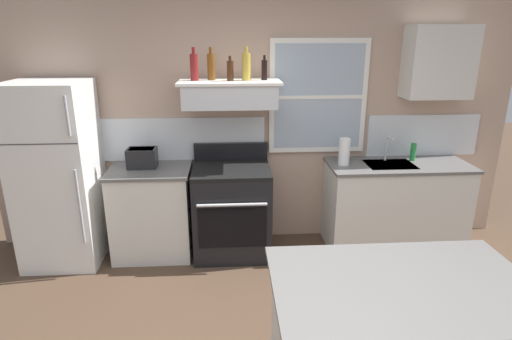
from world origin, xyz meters
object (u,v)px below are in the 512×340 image
object	(u,v)px
bottle_amber_wine	(211,66)
paper_towel_roll	(344,152)
stove_range	(232,210)
refrigerator	(58,175)
dish_soap_bottle	(413,152)
bottle_champagne_gold_foil	(246,66)
bottle_balsamic_dark	(264,70)
bottle_brown_stout	(230,70)
toaster	(142,158)
bottle_red_label_wine	(194,67)

from	to	relation	value
bottle_amber_wine	paper_towel_roll	bearing A→B (deg)	-5.00
stove_range	bottle_amber_wine	xyz separation A→B (m)	(-0.17, 0.15, 1.41)
stove_range	refrigerator	bearing A→B (deg)	-179.21
refrigerator	bottle_amber_wine	bearing A→B (deg)	6.70
stove_range	dish_soap_bottle	size ratio (longest dim) A/B	6.06
bottle_champagne_gold_foil	bottle_amber_wine	bearing A→B (deg)	169.23
bottle_amber_wine	bottle_balsamic_dark	size ratio (longest dim) A/B	1.31
stove_range	paper_towel_roll	xyz separation A→B (m)	(1.13, 0.04, 0.58)
bottle_brown_stout	dish_soap_bottle	bearing A→B (deg)	2.46
bottle_champagne_gold_foil	dish_soap_bottle	distance (m)	1.93
toaster	bottle_red_label_wine	size ratio (longest dim) A/B	0.98
bottle_red_label_wine	bottle_brown_stout	xyz separation A→B (m)	(0.33, -0.04, -0.03)
refrigerator	dish_soap_bottle	xyz separation A→B (m)	(3.53, 0.16, 0.12)
refrigerator	bottle_balsamic_dark	world-z (taller)	bottle_balsamic_dark
bottle_red_label_wine	bottle_balsamic_dark	distance (m)	0.66
bottle_red_label_wine	dish_soap_bottle	bearing A→B (deg)	1.00
refrigerator	paper_towel_roll	bearing A→B (deg)	1.24
paper_towel_roll	refrigerator	bearing A→B (deg)	-178.76
stove_range	bottle_amber_wine	size ratio (longest dim) A/B	3.63
stove_range	bottle_brown_stout	distance (m)	1.38
bottle_balsamic_dark	dish_soap_bottle	bearing A→B (deg)	0.91
toaster	bottle_brown_stout	bearing A→B (deg)	-1.65
bottle_brown_stout	bottle_balsamic_dark	distance (m)	0.33
bottle_red_label_wine	paper_towel_roll	xyz separation A→B (m)	(1.45, -0.06, -0.83)
paper_towel_roll	toaster	bearing A→B (deg)	178.72
toaster	bottle_champagne_gold_foil	distance (m)	1.34
bottle_red_label_wine	paper_towel_roll	bearing A→B (deg)	-2.42
refrigerator	bottle_amber_wine	size ratio (longest dim) A/B	5.87
toaster	bottle_amber_wine	bearing A→B (deg)	5.63
bottle_amber_wine	bottle_brown_stout	bearing A→B (deg)	-27.94
bottle_champagne_gold_foil	bottle_balsamic_dark	distance (m)	0.18
toaster	dish_soap_bottle	bearing A→B (deg)	1.15
bottle_amber_wine	bottle_champagne_gold_foil	xyz separation A→B (m)	(0.33, -0.06, 0.00)
toaster	refrigerator	bearing A→B (deg)	-172.35
paper_towel_roll	dish_soap_bottle	distance (m)	0.76
bottle_champagne_gold_foil	paper_towel_roll	xyz separation A→B (m)	(0.97, -0.05, -0.83)
bottle_red_label_wine	bottle_amber_wine	bearing A→B (deg)	18.52
toaster	paper_towel_roll	world-z (taller)	paper_towel_roll
refrigerator	bottle_red_label_wine	bearing A→B (deg)	5.25
bottle_brown_stout	toaster	bearing A→B (deg)	178.35
bottle_amber_wine	paper_towel_roll	size ratio (longest dim) A/B	1.11
toaster	paper_towel_roll	xyz separation A→B (m)	(2.00, -0.04, 0.04)
toaster	bottle_brown_stout	xyz separation A→B (m)	(0.88, -0.03, 0.83)
toaster	bottle_balsamic_dark	bearing A→B (deg)	1.47
paper_towel_roll	bottle_balsamic_dark	bearing A→B (deg)	174.60
stove_range	bottle_amber_wine	bearing A→B (deg)	138.36
refrigerator	toaster	bearing A→B (deg)	7.65
stove_range	bottle_brown_stout	world-z (taller)	bottle_brown_stout
refrigerator	bottle_amber_wine	distance (m)	1.79
dish_soap_bottle	paper_towel_roll	bearing A→B (deg)	-172.42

